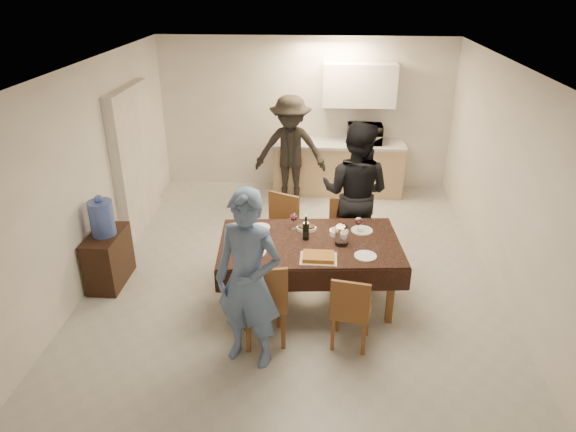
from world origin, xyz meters
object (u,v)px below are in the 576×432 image
Objects in this scene: console at (109,258)px; water_pitcher at (342,236)px; wine_bottle at (306,228)px; dining_table at (310,244)px; person_far at (355,193)px; savoury_tart at (318,257)px; person_kitchen at (290,150)px; water_jug at (102,218)px; person_near at (249,281)px; microwave at (365,134)px.

console is 3.27× the size of water_pitcher.
water_pitcher is at bearing -14.04° from wine_bottle.
console is (-2.48, 0.23, -0.41)m from dining_table.
person_far is (0.20, 1.10, 0.05)m from water_pitcher.
person_far is at bearing 72.53° from savoury_tart.
water_jug is at bearing -127.89° from person_kitchen.
person_far reaches higher than dining_table.
person_near is 3.95m from person_kitchen.
person_near reaches higher than water_jug.
person_near is 1.02× the size of person_kitchen.
person_near reaches higher than savoury_tart.
water_jug is (-2.48, 0.23, 0.14)m from dining_table.
microwave is 4.61m from person_near.
wine_bottle is at bearing 130.04° from dining_table.
person_kitchen is (2.08, 2.67, 0.01)m from water_jug.
microwave is at bearing 43.35° from console.
person_near is (1.93, -1.28, 0.02)m from water_jug.
console is 0.38× the size of person_far.
person_kitchen is (-0.40, 2.90, 0.15)m from dining_table.
microwave reaches higher than water_pitcher.
person_near is at bearing 82.29° from person_far.
person_kitchen reaches higher than microwave.
console is at bearing 175.82° from wine_bottle.
dining_table is 1.11× the size of person_far.
microwave is 1.32m from person_kitchen.
water_pitcher is at bearing -75.68° from person_kitchen.
water_jug reaches higher than dining_table.
person_far is at bearing 59.04° from wine_bottle.
dining_table is at bearing 171.87° from water_pitcher.
microwave is at bearing 79.02° from savoury_tart.
savoury_tart is 0.22× the size of person_kitchen.
wine_bottle is 1.17m from person_far.
person_far is at bearing 79.70° from water_pitcher.
dining_table is at bearing 104.74° from savoury_tart.
person_near is (-1.37, -4.40, -0.16)m from microwave.
savoury_tart is (2.58, -0.61, 0.47)m from console.
person_near reaches higher than wine_bottle.
dining_table is 9.46× the size of water_pitcher.
person_far is (0.60, 1.00, 0.02)m from wine_bottle.
microwave reaches higher than wine_bottle.
person_kitchen is (-1.23, -0.45, -0.17)m from microwave.
wine_bottle is 0.16× the size of person_kitchen.
water_jug is at bearing 175.82° from wine_bottle.
microwave reaches higher than savoury_tart.
microwave is (3.31, 3.12, 0.18)m from water_jug.
person_far is at bearing 79.21° from person_near.
console is 2.49× the size of wine_bottle.
person_kitchen is at bearing 52.11° from water_jug.
person_near reaches higher than person_kitchen.
water_pitcher is at bearing 52.85° from savoury_tart.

